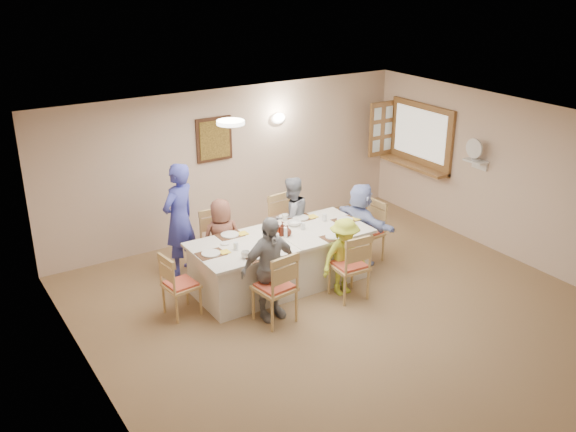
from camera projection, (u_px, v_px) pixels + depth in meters
ground at (358, 321)px, 8.38m from camera, size 7.00×7.00×0.00m
room_walls at (363, 214)px, 7.81m from camera, size 7.00×7.00×7.00m
wall_picture at (214, 139)px, 10.31m from camera, size 0.62×0.05×0.72m
wall_sconce at (278, 118)px, 10.81m from camera, size 0.26×0.09×0.18m
ceiling_light at (231, 122)px, 8.13m from camera, size 0.36×0.36×0.05m
serving_hatch at (421, 136)px, 11.29m from camera, size 0.06×1.50×1.15m
hatch_sill at (414, 165)px, 11.43m from camera, size 0.30×1.50×0.05m
shutter_door at (382, 129)px, 11.76m from camera, size 0.55×0.04×1.00m
fan_shelf at (476, 161)px, 10.23m from camera, size 0.22×0.36×0.03m
desk_fan at (476, 152)px, 10.16m from camera, size 0.30×0.30×0.28m
dining_table at (281, 261)px, 9.18m from camera, size 2.59×1.10×0.76m
chair_back_left at (219, 244)px, 9.47m from camera, size 0.50×0.50×0.97m
chair_back_right at (287, 226)px, 10.07m from camera, size 0.51×0.51×0.99m
chair_front_left at (275, 286)px, 8.21m from camera, size 0.54×0.54×1.01m
chair_front_right at (349, 265)px, 8.81m from camera, size 0.50×0.50×0.98m
chair_left_end at (181, 284)px, 8.39m from camera, size 0.47×0.47×0.89m
chair_right_end at (367, 232)px, 9.92m from camera, size 0.49×0.49×0.95m
diner_back_left at (222, 239)px, 9.33m from camera, size 0.71×0.56×1.21m
diner_back_right at (291, 219)px, 9.91m from camera, size 0.76×0.65×1.33m
diner_front_left at (270, 268)px, 8.23m from camera, size 0.84×0.37×1.41m
diner_front_right at (344, 257)px, 8.88m from camera, size 0.76×0.48×1.13m
diner_right_end at (360, 223)px, 9.79m from camera, size 1.24×0.52×1.28m
caregiver at (179, 219)px, 9.39m from camera, size 0.95×0.91×1.71m
placemat_fl at (259, 257)px, 8.41m from camera, size 0.36×0.27×0.01m
plate_fl at (259, 256)px, 8.41m from camera, size 0.22×0.22×0.01m
napkin_fl at (273, 255)px, 8.46m from camera, size 0.14×0.14×0.01m
placemat_fr at (333, 237)px, 9.01m from camera, size 0.33×0.25×0.01m
plate_fr at (333, 237)px, 9.01m from camera, size 0.23×0.23×0.01m
napkin_fr at (346, 235)px, 9.06m from camera, size 0.15×0.15×0.01m
placemat_bl at (230, 235)px, 9.07m from camera, size 0.37×0.27×0.01m
plate_bl at (230, 235)px, 9.07m from camera, size 0.26×0.26×0.02m
napkin_bl at (243, 233)px, 9.12m from camera, size 0.14×0.14×0.01m
placemat_br at (301, 218)px, 9.67m from camera, size 0.38×0.28×0.01m
plate_br at (301, 218)px, 9.66m from camera, size 0.25×0.25×0.02m
napkin_br at (312, 216)px, 9.72m from camera, size 0.14×0.14×0.01m
placemat_le at (211, 254)px, 8.50m from camera, size 0.37×0.27×0.01m
plate_le at (211, 253)px, 8.49m from camera, size 0.25×0.25×0.02m
napkin_le at (225, 252)px, 8.54m from camera, size 0.13×0.13×0.01m
placemat_re at (345, 220)px, 9.60m from camera, size 0.36×0.27×0.01m
plate_re at (345, 220)px, 9.59m from camera, size 0.24×0.24×0.02m
napkin_re at (356, 218)px, 9.64m from camera, size 0.14×0.14×0.01m
teacup_a at (246, 255)px, 8.38m from camera, size 0.15×0.15×0.09m
teacup_b at (285, 217)px, 9.59m from camera, size 0.15×0.15×0.09m
bowl_a at (274, 245)px, 8.72m from camera, size 0.36×0.36×0.05m
bowl_b at (294, 223)px, 9.41m from camera, size 0.35×0.35×0.06m
condiment_ketchup at (277, 229)px, 9.02m from camera, size 0.13×0.13×0.22m
condiment_brown at (282, 229)px, 9.03m from camera, size 0.11×0.11×0.21m
condiment_malt at (287, 231)px, 9.03m from camera, size 0.17×0.17×0.16m
drinking_glass at (270, 234)px, 8.99m from camera, size 0.06×0.06×0.09m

